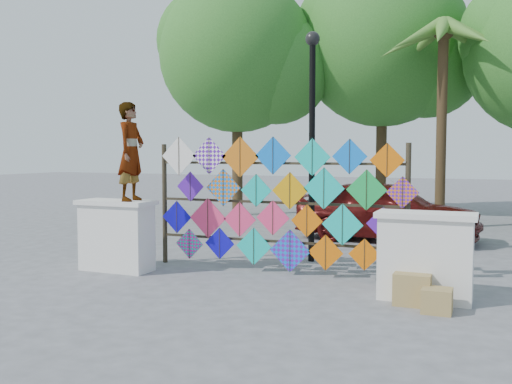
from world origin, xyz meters
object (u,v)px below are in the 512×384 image
vendor_woman (131,152)px  sedan (387,210)px  lamppost (312,124)px  kite_rack (276,204)px

vendor_woman → sedan: size_ratio=0.40×
sedan → lamppost: 3.88m
sedan → lamppost: (-0.91, -3.23, 1.94)m
kite_rack → vendor_woman: vendor_woman is taller
vendor_woman → kite_rack: bearing=-73.3°
vendor_woman → lamppost: size_ratio=0.39×
kite_rack → sedan: (1.18, 4.50, -0.49)m
kite_rack → sedan: size_ratio=1.12×
kite_rack → sedan: bearing=75.3°
kite_rack → vendor_woman: (-2.39, -0.93, 0.92)m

